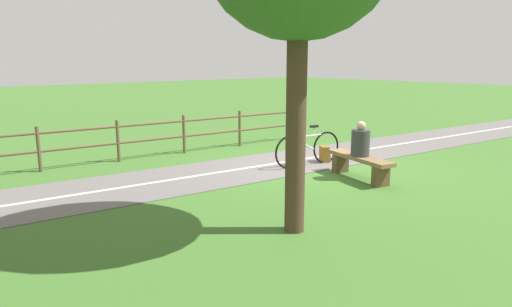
% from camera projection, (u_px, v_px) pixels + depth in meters
% --- Properties ---
extents(ground_plane, '(80.00, 80.00, 0.00)m').
position_uv_depth(ground_plane, '(316.00, 168.00, 10.24)').
color(ground_plane, '#3D6B28').
extents(paved_path, '(6.44, 36.01, 0.02)m').
position_uv_depth(paved_path, '(125.00, 187.00, 8.64)').
color(paved_path, '#66605E').
rests_on(paved_path, ground_plane).
extents(path_centre_line, '(3.85, 31.79, 0.00)m').
position_uv_depth(path_centre_line, '(125.00, 187.00, 8.64)').
color(path_centre_line, silver).
rests_on(path_centre_line, paved_path).
extents(bench, '(1.73, 0.77, 0.48)m').
position_uv_depth(bench, '(360.00, 163.00, 9.25)').
color(bench, brown).
rests_on(bench, ground_plane).
extents(person_seated, '(0.46, 0.46, 0.71)m').
position_uv_depth(person_seated, '(360.00, 142.00, 9.17)').
color(person_seated, '#38383D').
rests_on(person_seated, bench).
extents(bicycle, '(0.33, 1.81, 0.94)m').
position_uv_depth(bicycle, '(308.00, 149.00, 10.37)').
color(bicycle, black).
rests_on(bicycle, ground_plane).
extents(backpack, '(0.36, 0.34, 0.39)m').
position_uv_depth(backpack, '(324.00, 154.00, 10.78)').
color(backpack, olive).
rests_on(backpack, ground_plane).
extents(fence_roadside, '(1.20, 12.22, 1.00)m').
position_uv_depth(fence_roadside, '(80.00, 141.00, 10.28)').
color(fence_roadside, brown).
rests_on(fence_roadside, ground_plane).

